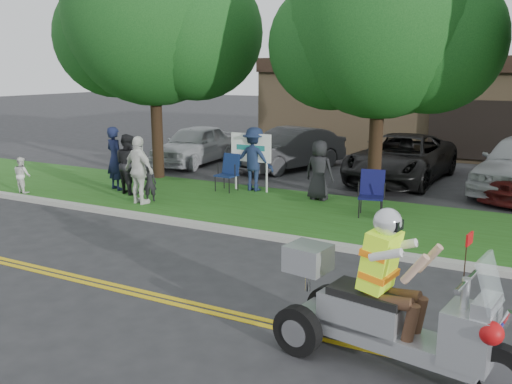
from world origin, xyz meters
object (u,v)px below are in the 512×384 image
at_px(spectator_adult_right, 139,170).
at_px(parked_car_left, 289,149).
at_px(lawn_chair_b, 372,190).
at_px(spectator_adult_mid, 128,164).
at_px(parked_car_far_left, 195,145).
at_px(parked_car_mid, 401,158).
at_px(lawn_chair_a, 229,170).
at_px(spectator_adult_left, 115,158).
at_px(trike_scooter, 386,313).

distance_m(spectator_adult_right, parked_car_left, 6.95).
bearing_deg(parked_car_left, lawn_chair_b, -28.91).
bearing_deg(spectator_adult_mid, spectator_adult_right, 161.53).
height_order(parked_car_far_left, parked_car_mid, parked_car_mid).
bearing_deg(parked_car_mid, lawn_chair_b, -80.19).
xyz_separation_m(lawn_chair_b, spectator_adult_mid, (-6.69, -0.82, 0.22)).
xyz_separation_m(spectator_adult_mid, parked_car_mid, (6.25, 5.76, -0.19)).
relative_size(lawn_chair_a, spectator_adult_mid, 0.63).
relative_size(spectator_adult_left, spectator_adult_mid, 1.09).
bearing_deg(spectator_adult_left, lawn_chair_a, -136.60).
xyz_separation_m(spectator_adult_mid, parked_car_far_left, (-1.44, 5.44, -0.21)).
bearing_deg(lawn_chair_b, trike_scooter, -83.84).
bearing_deg(lawn_chair_b, parked_car_far_left, 139.42).
height_order(spectator_adult_mid, parked_car_left, spectator_adult_mid).
relative_size(trike_scooter, lawn_chair_a, 2.86).
distance_m(parked_car_left, parked_car_mid, 4.04).
relative_size(parked_car_far_left, parked_car_mid, 0.80).
relative_size(parked_car_left, parked_car_mid, 0.84).
distance_m(lawn_chair_a, parked_car_left, 4.39).
bearing_deg(trike_scooter, parked_car_mid, 111.49).
height_order(trike_scooter, spectator_adult_right, trike_scooter).
bearing_deg(spectator_adult_right, parked_car_mid, -116.50).
bearing_deg(parked_car_mid, spectator_adult_right, -123.42).
relative_size(spectator_adult_right, parked_car_mid, 0.33).
relative_size(spectator_adult_right, parked_car_far_left, 0.41).
relative_size(lawn_chair_a, spectator_adult_right, 0.60).
relative_size(spectator_adult_left, parked_car_left, 0.41).
xyz_separation_m(trike_scooter, parked_car_left, (-6.43, 11.59, 0.05)).
distance_m(lawn_chair_b, parked_car_left, 6.86).
height_order(lawn_chair_a, spectator_adult_left, spectator_adult_left).
xyz_separation_m(trike_scooter, parked_car_far_left, (-10.09, 11.01, 0.04)).
bearing_deg(trike_scooter, parked_car_far_left, 142.06).
height_order(spectator_adult_left, parked_car_mid, spectator_adult_left).
bearing_deg(lawn_chair_a, spectator_adult_mid, -140.31).
bearing_deg(parked_car_far_left, spectator_adult_left, -84.10).
xyz_separation_m(spectator_adult_right, parked_car_mid, (5.19, 6.59, -0.24)).
height_order(trike_scooter, lawn_chair_a, trike_scooter).
distance_m(lawn_chair_a, lawn_chair_b, 4.47).
relative_size(trike_scooter, spectator_adult_right, 1.71).
bearing_deg(parked_car_mid, parked_car_left, -178.96).
height_order(spectator_adult_left, parked_car_far_left, spectator_adult_left).
relative_size(parked_car_far_left, parked_car_left, 0.95).
distance_m(spectator_adult_mid, parked_car_mid, 8.50).
bearing_deg(parked_car_far_left, lawn_chair_b, -32.23).
bearing_deg(spectator_adult_mid, spectator_adult_left, 2.10).
xyz_separation_m(lawn_chair_a, parked_car_mid, (3.97, 4.13, 0.05)).
height_order(parked_car_far_left, parked_car_left, parked_car_left).
distance_m(lawn_chair_a, parked_car_far_left, 5.33).
height_order(spectator_adult_mid, spectator_adult_right, spectator_adult_right).
relative_size(spectator_adult_left, parked_car_mid, 0.34).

